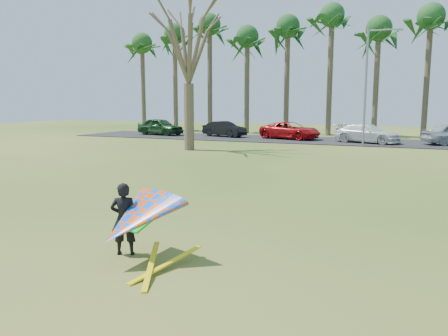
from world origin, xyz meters
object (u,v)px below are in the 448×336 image
at_px(car_2, 290,130).
at_px(car_3, 367,133).
at_px(streetlight, 368,81).
at_px(car_1, 224,129).
at_px(bare_tree_left, 188,39).
at_px(car_0, 160,127).
at_px(kite_flyer, 135,219).

distance_m(car_2, car_3, 6.19).
height_order(streetlight, car_1, streetlight).
height_order(bare_tree_left, car_0, bare_tree_left).
height_order(streetlight, car_2, streetlight).
height_order(bare_tree_left, streetlight, bare_tree_left).
xyz_separation_m(car_1, car_3, (12.04, -1.19, 0.03)).
distance_m(bare_tree_left, car_0, 14.21).
distance_m(streetlight, car_1, 13.13).
xyz_separation_m(car_0, car_1, (6.22, 0.44, -0.10)).
relative_size(bare_tree_left, car_3, 2.02).
distance_m(bare_tree_left, kite_flyer, 20.76).
bearing_deg(bare_tree_left, kite_flyer, -65.27).
height_order(streetlight, kite_flyer, streetlight).
bearing_deg(streetlight, kite_flyer, -94.23).
bearing_deg(car_3, bare_tree_left, 149.77).
xyz_separation_m(car_1, kite_flyer, (10.28, -28.35, 0.11)).
bearing_deg(car_0, kite_flyer, -139.58).
relative_size(car_2, car_3, 1.04).
distance_m(car_1, car_2, 5.94).
bearing_deg(bare_tree_left, car_0, 129.69).
distance_m(car_2, kite_flyer, 28.51).
height_order(car_0, kite_flyer, kite_flyer).
height_order(car_0, car_2, car_0).
xyz_separation_m(bare_tree_left, kite_flyer, (8.31, -18.03, -6.08)).
height_order(bare_tree_left, car_2, bare_tree_left).
relative_size(car_2, kite_flyer, 2.09).
bearing_deg(car_2, kite_flyer, -154.44).
relative_size(car_0, car_2, 0.90).
bearing_deg(car_3, kite_flyer, -166.14).
relative_size(bare_tree_left, streetlight, 1.21).
bearing_deg(kite_flyer, car_1, 109.93).
relative_size(bare_tree_left, kite_flyer, 4.06).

